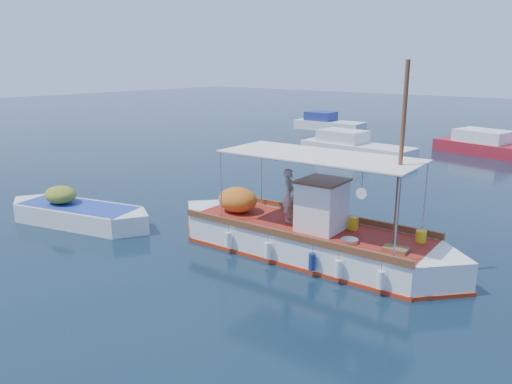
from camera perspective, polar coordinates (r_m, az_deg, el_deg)
The scene contains 6 objects.
ground at distance 16.34m, azimuth 4.12°, elevation -7.27°, with size 160.00×160.00×0.00m, color black.
fishing_caique at distance 16.36m, azimuth 5.60°, elevation -5.18°, with size 10.42×3.31×6.37m.
dinghy at distance 20.56m, azimuth -19.75°, elevation -2.48°, with size 6.38×3.05×1.61m.
bg_boat_nw at distance 34.09m, azimuth 11.11°, elevation 4.97°, with size 7.74×2.81×1.80m.
bg_boat_n at distance 37.03m, azimuth 25.77°, elevation 4.54°, with size 8.76×4.63×1.80m.
bg_boat_far_w at distance 46.68m, azimuth 8.19°, elevation 7.67°, with size 6.44×2.60×1.80m.
Camera 1 is at (8.67, -12.43, 6.11)m, focal length 35.00 mm.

